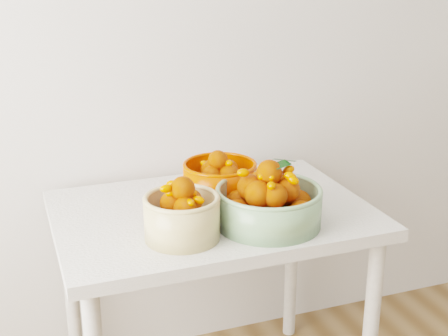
{
  "coord_description": "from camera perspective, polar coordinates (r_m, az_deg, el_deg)",
  "views": [
    {
      "loc": [
        -0.83,
        -0.15,
        1.54
      ],
      "look_at": [
        -0.22,
        1.51,
        0.92
      ],
      "focal_mm": 50.0,
      "sensor_mm": 36.0,
      "label": 1
    }
  ],
  "objects": [
    {
      "name": "table",
      "position": [
        2.05,
        -1.06,
        -6.22
      ],
      "size": [
        1.0,
        0.7,
        0.75
      ],
      "color": "silver",
      "rests_on": "ground"
    },
    {
      "name": "bowl_cream",
      "position": [
        1.79,
        -3.83,
        -4.33
      ],
      "size": [
        0.28,
        0.28,
        0.19
      ],
      "rotation": [
        0.0,
        0.0,
        -0.32
      ],
      "color": "#D1B57B",
      "rests_on": "table"
    },
    {
      "name": "bowl_green",
      "position": [
        1.88,
        4.1,
        -3.15
      ],
      "size": [
        0.42,
        0.42,
        0.21
      ],
      "rotation": [
        0.0,
        0.0,
        -0.38
      ],
      "color": "#7DA376",
      "rests_on": "table"
    },
    {
      "name": "bowl_orange",
      "position": [
        2.06,
        -0.38,
        -1.16
      ],
      "size": [
        0.27,
        0.27,
        0.18
      ],
      "rotation": [
        0.0,
        0.0,
        0.11
      ],
      "color": "#E63500",
      "rests_on": "table"
    }
  ]
}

